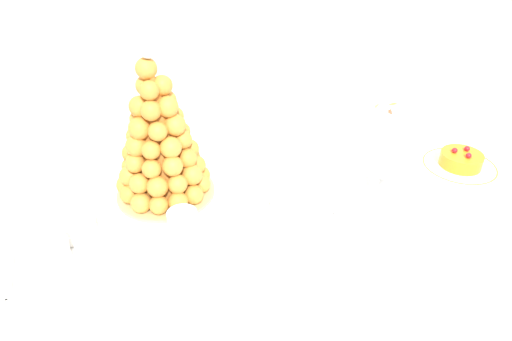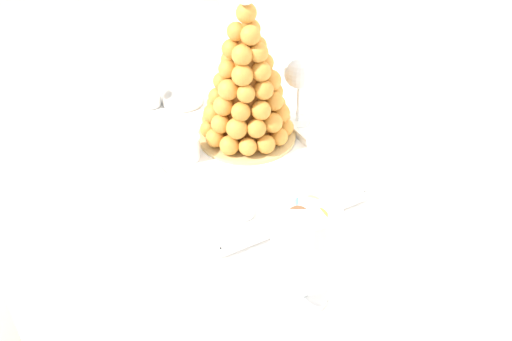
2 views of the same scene
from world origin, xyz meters
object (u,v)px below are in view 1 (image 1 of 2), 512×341
Objects in this scene: creme_brulee_ramekin at (71,227)px; wine_glass at (147,122)px; croquembouche at (159,141)px; macaron_goblet at (382,140)px; dessert_cup_mid_left at (183,224)px; serving_tray at (171,210)px; dessert_cup_left at (53,250)px; dessert_cup_centre at (281,196)px; fruit_tart_plate at (460,162)px.

wine_glass is (0.20, 0.20, 0.11)m from creme_brulee_ramekin.
croquembouche is 1.67× the size of macaron_goblet.
croquembouche reaches higher than dessert_cup_mid_left.
dessert_cup_mid_left is at bearing -179.89° from macaron_goblet.
creme_brulee_ramekin reaches higher than serving_tray.
dessert_cup_mid_left reaches higher than dessert_cup_left.
dessert_cup_centre is at bearing -50.31° from wine_glass.
fruit_tart_plate is (0.72, -0.09, 0.01)m from serving_tray.
fruit_tart_plate is (0.26, -0.00, -0.12)m from macaron_goblet.
macaron_goblet is (0.67, -0.09, 0.11)m from creme_brulee_ramekin.
dessert_cup_mid_left is (0.25, -0.01, 0.00)m from dessert_cup_left.
fruit_tart_plate is at bearing -0.90° from dessert_cup_left.
croquembouche reaches higher than wine_glass.
macaron_goblet is (0.46, -0.15, -0.01)m from croquembouche.
wine_glass is (-0.01, 0.29, 0.09)m from dessert_cup_mid_left.
macaron_goblet is at bearing -7.52° from creme_brulee_ramekin.
serving_tray is at bearing -89.90° from wine_glass.
dessert_cup_left is at bearing -162.99° from serving_tray.
wine_glass is (0.24, 0.28, 0.10)m from dessert_cup_left.
serving_tray is 2.97× the size of macaron_goblet.
dessert_cup_centre reaches higher than dessert_cup_mid_left.
croquembouche is 3.60× the size of creme_brulee_ramekin.
dessert_cup_mid_left is 0.31m from wine_glass.
dessert_cup_mid_left is (0.00, -0.15, -0.11)m from croquembouche.
creme_brulee_ramekin is (-0.21, -0.06, -0.13)m from croquembouche.
macaron_goblet reaches higher than dessert_cup_left.
creme_brulee_ramekin is at bearing 179.39° from serving_tray.
dessert_cup_centre reaches higher than fruit_tart_plate.
croquembouche is 0.19m from dessert_cup_mid_left.
macaron_goblet is (0.47, -0.09, 0.13)m from serving_tray.
dessert_cup_mid_left reaches higher than serving_tray.
dessert_cup_left is at bearing 178.86° from macaron_goblet.
fruit_tart_plate is at bearing -6.91° from serving_tray.
macaron_goblet reaches higher than creme_brulee_ramekin.
serving_tray is 11.41× the size of dessert_cup_centre.
wine_glass is at bearing 148.06° from macaron_goblet.
creme_brulee_ramekin is at bearing 157.15° from dessert_cup_mid_left.
croquembouche reaches higher than dessert_cup_left.
dessert_cup_mid_left reaches higher than creme_brulee_ramekin.
wine_glass is (-0.47, 0.29, -0.01)m from macaron_goblet.
dessert_cup_centre is at bearing 178.46° from fruit_tart_plate.
macaron_goblet is 1.28× the size of wine_glass.
serving_tray is 10.51× the size of dessert_cup_mid_left.
fruit_tart_plate is at bearing -5.53° from creme_brulee_ramekin.
dessert_cup_left is (-0.24, -0.07, 0.03)m from serving_tray.
serving_tray is 0.24m from wine_glass.
serving_tray is 0.21m from creme_brulee_ramekin.
dessert_cup_mid_left is 0.72m from fruit_tart_plate.
creme_brulee_ramekin is (-0.20, 0.00, 0.01)m from serving_tray.
dessert_cup_centre is 0.56× the size of creme_brulee_ramekin.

